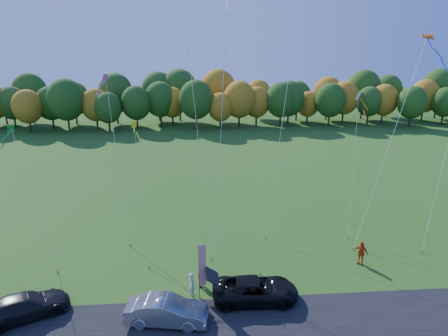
{
  "coord_description": "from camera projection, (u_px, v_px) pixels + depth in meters",
  "views": [
    {
      "loc": [
        -2.27,
        -23.83,
        16.57
      ],
      "look_at": [
        0.0,
        6.0,
        7.0
      ],
      "focal_mm": 32.0,
      "sensor_mm": 36.0,
      "label": 1
    }
  ],
  "objects": [
    {
      "name": "kite_diamond_pink",
      "position": [
        117.0,
        158.0,
        34.77
      ],
      "size": [
        2.82,
        7.28,
        14.05
      ],
      "color": "#4C3F33",
      "rests_on": "ground"
    },
    {
      "name": "kite_diamond_green",
      "position": [
        34.0,
        199.0,
        29.9
      ],
      "size": [
        3.93,
        4.35,
        10.9
      ],
      "color": "#4C3F33",
      "rests_on": "ground"
    },
    {
      "name": "kite_diamond_white",
      "position": [
        354.0,
        164.0,
        35.43
      ],
      "size": [
        2.28,
        5.3,
        12.65
      ],
      "color": "#4C3F33",
      "rests_on": "ground"
    },
    {
      "name": "kite_diamond_yellow",
      "position": [
        141.0,
        191.0,
        31.89
      ],
      "size": [
        1.85,
        6.88,
        10.46
      ],
      "color": "#4C3F33",
      "rests_on": "ground"
    },
    {
      "name": "black_suv",
      "position": [
        255.0,
        290.0,
        26.47
      ],
      "size": [
        5.77,
        2.76,
        1.59
      ],
      "primitive_type": "imported",
      "rotation": [
        0.0,
        0.0,
        1.55
      ],
      "color": "black",
      "rests_on": "ground"
    },
    {
      "name": "person_east",
      "position": [
        361.0,
        253.0,
        30.78
      ],
      "size": [
        1.13,
        1.1,
        1.9
      ],
      "primitive_type": "imported",
      "rotation": [
        0.0,
        0.0,
        -0.76
      ],
      "color": "red",
      "rests_on": "ground"
    },
    {
      "name": "kite_delta_blue",
      "position": [
        188.0,
        52.0,
        31.86
      ],
      "size": [
        4.45,
        11.88,
        32.17
      ],
      "color": "#4C3F33",
      "rests_on": "ground"
    },
    {
      "name": "kite_parafoil_rainbow",
      "position": [
        391.0,
        139.0,
        33.94
      ],
      "size": [
        8.94,
        7.15,
        17.41
      ],
      "color": "#4C3F33",
      "rests_on": "ground"
    },
    {
      "name": "tree_line",
      "position": [
        205.0,
        127.0,
        80.08
      ],
      "size": [
        116.0,
        12.0,
        10.0
      ],
      "primitive_type": null,
      "color": "#1E4711",
      "rests_on": "ground"
    },
    {
      "name": "asphalt_strip",
      "position": [
        237.0,
        329.0,
        24.04
      ],
      "size": [
        90.0,
        6.0,
        0.01
      ],
      "primitive_type": "cube",
      "color": "black",
      "rests_on": "ground"
    },
    {
      "name": "dark_truck_a",
      "position": [
        25.0,
        306.0,
        24.87
      ],
      "size": [
        5.7,
        4.3,
        1.54
      ],
      "primitive_type": "imported",
      "rotation": [
        0.0,
        0.0,
        2.04
      ],
      "color": "black",
      "rests_on": "ground"
    },
    {
      "name": "kite_delta_red",
      "position": [
        222.0,
        105.0,
        30.62
      ],
      "size": [
        3.08,
        9.55,
        23.76
      ],
      "color": "#4C3F33",
      "rests_on": "ground"
    },
    {
      "name": "feather_flag",
      "position": [
        202.0,
        265.0,
        26.32
      ],
      "size": [
        0.5,
        0.25,
        4.03
      ],
      "color": "#999999",
      "rests_on": "ground"
    },
    {
      "name": "kite_parafoil_orange",
      "position": [
        294.0,
        38.0,
        35.52
      ],
      "size": [
        8.13,
        12.14,
        34.09
      ],
      "color": "#4C3F33",
      "rests_on": "ground"
    },
    {
      "name": "kite_diamond_blue_low",
      "position": [
        437.0,
        190.0,
        33.46
      ],
      "size": [
        4.25,
        4.92,
        9.69
      ],
      "color": "#4C3F33",
      "rests_on": "ground"
    },
    {
      "name": "ground",
      "position": [
        231.0,
        289.0,
        27.84
      ],
      "size": [
        160.0,
        160.0,
        0.0
      ],
      "primitive_type": "plane",
      "color": "#225115"
    },
    {
      "name": "person_tailgate_b",
      "position": [
        203.0,
        274.0,
        28.08
      ],
      "size": [
        0.88,
        1.02,
        1.79
      ],
      "primitive_type": "imported",
      "rotation": [
        0.0,
        0.0,
        1.3
      ],
      "color": "gray",
      "rests_on": "ground"
    },
    {
      "name": "silver_sedan",
      "position": [
        167.0,
        311.0,
        24.35
      ],
      "size": [
        5.24,
        2.5,
        1.66
      ],
      "primitive_type": "imported",
      "rotation": [
        0.0,
        0.0,
        1.42
      ],
      "color": "#9A999E",
      "rests_on": "ground"
    },
    {
      "name": "person_tailgate_a",
      "position": [
        192.0,
        285.0,
        26.73
      ],
      "size": [
        0.45,
        0.68,
        1.84
      ],
      "primitive_type": "imported",
      "rotation": [
        0.0,
        0.0,
        1.55
      ],
      "color": "beige",
      "rests_on": "ground"
    }
  ]
}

